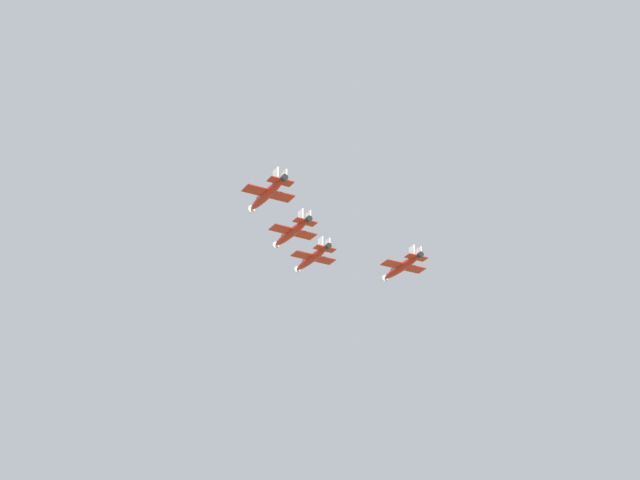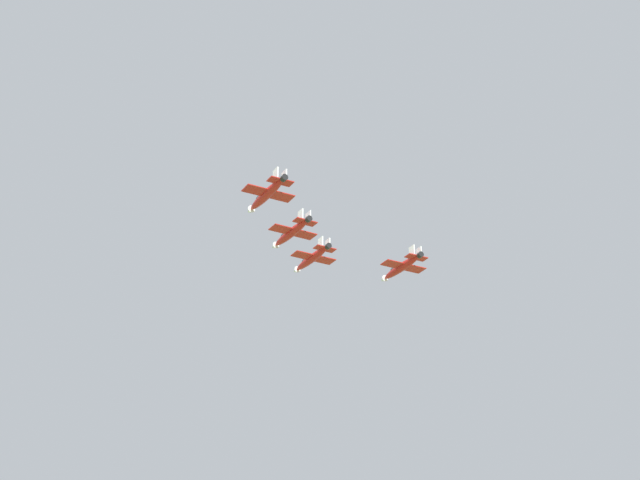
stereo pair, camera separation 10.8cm
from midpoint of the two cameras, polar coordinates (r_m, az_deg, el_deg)
name	(u,v)px [view 1 (the left image)]	position (r m, az deg, el deg)	size (l,w,h in m)	color
jet_lead	(312,258)	(203.29, -0.46, -1.00)	(9.13, 14.18, 3.04)	red
jet_left_wingman	(291,232)	(186.03, -1.59, 0.41)	(8.92, 13.91, 2.98)	red
jet_right_wingman	(402,267)	(196.17, 4.46, -1.48)	(8.95, 13.86, 2.98)	red
jet_left_outer	(267,194)	(169.64, -2.94, 2.52)	(8.89, 13.77, 2.96)	red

